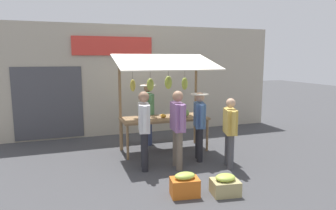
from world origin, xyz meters
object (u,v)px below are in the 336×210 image
at_px(shopper_with_ponytail, 144,124).
at_px(shopper_in_striped_shirt, 230,128).
at_px(produce_crate_near, 185,185).
at_px(shopper_in_grey_tee, 199,121).
at_px(produce_crate_side, 225,185).
at_px(market_stall, 165,92).
at_px(shopper_with_shopping_bag, 178,123).
at_px(vendor_with_sunhat, 148,109).

relative_size(shopper_with_ponytail, shopper_in_striped_shirt, 1.11).
bearing_deg(shopper_with_ponytail, produce_crate_near, -156.57).
height_order(shopper_in_grey_tee, produce_crate_side, shopper_in_grey_tee).
distance_m(shopper_in_grey_tee, produce_crate_side, 2.01).
height_order(market_stall, shopper_with_shopping_bag, market_stall).
relative_size(vendor_with_sunhat, produce_crate_near, 3.19).
distance_m(vendor_with_sunhat, shopper_in_grey_tee, 1.87).
bearing_deg(shopper_in_grey_tee, shopper_in_striped_shirt, -129.06).
distance_m(shopper_with_shopping_bag, produce_crate_side, 1.75).
bearing_deg(produce_crate_side, shopper_with_shopping_bag, -77.61).
distance_m(shopper_with_ponytail, produce_crate_side, 2.12).
bearing_deg(shopper_in_striped_shirt, produce_crate_side, 163.71).
height_order(vendor_with_sunhat, shopper_in_grey_tee, vendor_with_sunhat).
bearing_deg(shopper_with_shopping_bag, produce_crate_near, 169.38).
bearing_deg(produce_crate_side, shopper_in_striped_shirt, -123.00).
xyz_separation_m(shopper_in_grey_tee, produce_crate_near, (1.03, 1.64, -0.76)).
bearing_deg(shopper_in_striped_shirt, vendor_with_sunhat, 44.06).
relative_size(shopper_with_shopping_bag, shopper_with_ponytail, 1.00).
relative_size(vendor_with_sunhat, shopper_in_striped_shirt, 1.10).
distance_m(shopper_in_striped_shirt, produce_crate_side, 1.58).
relative_size(shopper_in_grey_tee, produce_crate_near, 3.05).
distance_m(market_stall, shopper_in_striped_shirt, 2.00).
bearing_deg(shopper_in_grey_tee, produce_crate_near, 164.48).
relative_size(shopper_in_grey_tee, produce_crate_side, 3.08).
bearing_deg(market_stall, shopper_with_shopping_bag, 83.98).
bearing_deg(shopper_with_shopping_bag, shopper_with_ponytail, 82.46).
xyz_separation_m(market_stall, shopper_in_striped_shirt, (-0.96, 1.63, -0.66)).
distance_m(market_stall, produce_crate_side, 3.13).
bearing_deg(shopper_in_striped_shirt, shopper_with_ponytail, 91.80).
bearing_deg(produce_crate_near, market_stall, -100.91).
bearing_deg(vendor_with_sunhat, shopper_in_grey_tee, 25.14).
height_order(shopper_with_shopping_bag, shopper_in_striped_shirt, shopper_with_shopping_bag).
height_order(vendor_with_sunhat, produce_crate_near, vendor_with_sunhat).
bearing_deg(shopper_in_grey_tee, shopper_with_ponytail, 113.16).
xyz_separation_m(vendor_with_sunhat, produce_crate_side, (-0.44, 3.52, -0.84)).
relative_size(vendor_with_sunhat, shopper_with_ponytail, 1.00).
height_order(shopper_with_ponytail, produce_crate_near, shopper_with_ponytail).
height_order(market_stall, shopper_with_ponytail, market_stall).
height_order(shopper_with_shopping_bag, shopper_with_ponytail, shopper_with_shopping_bag).
relative_size(shopper_with_shopping_bag, produce_crate_side, 3.25).
bearing_deg(shopper_in_grey_tee, market_stall, 44.50).
bearing_deg(shopper_with_shopping_bag, shopper_in_striped_shirt, -101.53).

